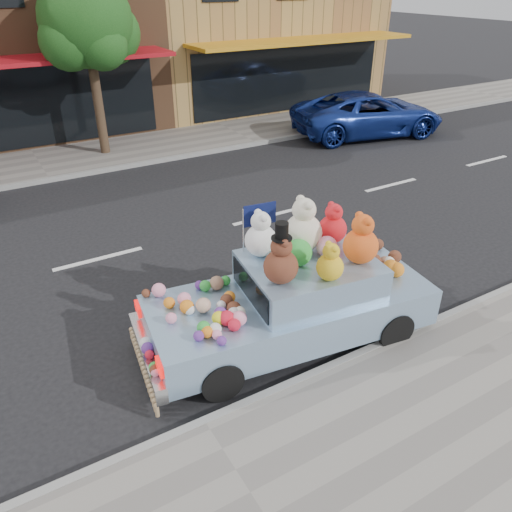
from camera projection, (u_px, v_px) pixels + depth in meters
ground at (99, 259)px, 10.10m from camera, size 120.00×120.00×0.00m
far_sidewalk at (40, 164)px, 14.95m from camera, size 60.00×3.00×0.12m
near_kerb at (205, 423)px, 6.32m from camera, size 60.00×0.12×0.13m
far_kerb at (50, 180)px, 13.82m from camera, size 60.00×0.12×0.13m
storefront_right at (241, 11)px, 21.70m from camera, size 10.00×9.80×7.30m
street_tree at (87, 28)px, 14.09m from camera, size 3.00×2.70×5.22m
car_blue at (368, 114)px, 17.56m from camera, size 5.74×3.56×1.48m
art_car at (293, 295)px, 7.54m from camera, size 4.67×2.31×2.25m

